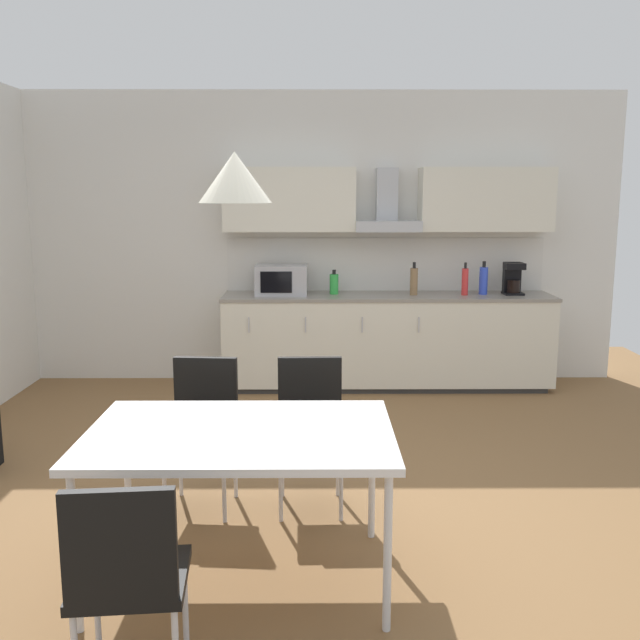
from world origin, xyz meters
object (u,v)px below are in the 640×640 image
object	(u,v)px
bottle_blue	(483,280)
chair_far_right	(310,417)
dining_table	(240,439)
chair_far_left	(203,417)
coffee_maker	(513,278)
pendant_lamp	(235,177)
chair_near_left	(127,569)
microwave	(281,280)
bottle_brown	(414,281)
bottle_green	(334,284)
bottle_red	(465,281)

from	to	relation	value
bottle_blue	chair_far_right	bearing A→B (deg)	-121.54
dining_table	chair_far_left	xyz separation A→B (m)	(-0.31, 0.86, -0.17)
bottle_blue	chair_far_left	world-z (taller)	bottle_blue
coffee_maker	pendant_lamp	world-z (taller)	pendant_lamp
bottle_blue	chair_near_left	distance (m)	4.92
coffee_maker	chair_near_left	size ratio (longest dim) A/B	0.34
microwave	bottle_brown	world-z (taller)	bottle_brown
bottle_green	pendant_lamp	size ratio (longest dim) A/B	0.72
dining_table	chair_far_right	world-z (taller)	chair_far_right
chair_far_right	pendant_lamp	size ratio (longest dim) A/B	2.72
pendant_lamp	bottle_blue	bearing A→B (deg)	61.02
bottle_brown	chair_near_left	bearing A→B (deg)	-110.18
microwave	dining_table	distance (m)	3.49
bottle_brown	microwave	bearing A→B (deg)	178.96
bottle_brown	coffee_maker	bearing A→B (deg)	2.97
coffee_maker	pendant_lamp	distance (m)	4.23
chair_far_left	coffee_maker	bearing A→B (deg)	46.27
bottle_red	dining_table	bearing A→B (deg)	-116.95
bottle_blue	bottle_red	distance (m)	0.19
bottle_blue	bottle_red	bearing A→B (deg)	-164.06
bottle_green	pendant_lamp	xyz separation A→B (m)	(-0.52, -3.52, 0.91)
bottle_blue	bottle_red	size ratio (longest dim) A/B	1.02
bottle_blue	bottle_green	xyz separation A→B (m)	(-1.41, 0.03, -0.04)
bottle_blue	chair_far_right	world-z (taller)	bottle_blue
bottle_green	chair_near_left	size ratio (longest dim) A/B	0.26
dining_table	bottle_blue	bearing A→B (deg)	61.02
chair_near_left	bottle_brown	bearing A→B (deg)	69.82
bottle_red	bottle_green	distance (m)	1.23
coffee_maker	pendant_lamp	bearing A→B (deg)	-122.29
bottle_blue	chair_near_left	bearing A→B (deg)	-117.31
chair_far_left	chair_near_left	world-z (taller)	same
chair_near_left	coffee_maker	bearing A→B (deg)	59.92
bottle_brown	dining_table	world-z (taller)	bottle_brown
coffee_maker	chair_far_left	distance (m)	3.69
chair_near_left	bottle_green	bearing A→B (deg)	79.17
chair_far_right	microwave	bearing A→B (deg)	96.31
microwave	dining_table	xyz separation A→B (m)	(-0.03, -3.47, -0.33)
bottle_red	dining_table	size ratio (longest dim) A/B	0.22
microwave	chair_near_left	distance (m)	4.37
bottle_brown	chair_far_right	bearing A→B (deg)	-110.19
bottle_red	pendant_lamp	distance (m)	3.95
bottle_blue	dining_table	distance (m)	4.00
chair_far_right	chair_far_left	bearing A→B (deg)	-179.98
bottle_blue	bottle_brown	size ratio (longest dim) A/B	1.02
bottle_brown	chair_far_left	world-z (taller)	bottle_brown
coffee_maker	bottle_brown	bearing A→B (deg)	-177.03
bottle_red	dining_table	distance (m)	3.87
bottle_brown	chair_near_left	size ratio (longest dim) A/B	0.35
chair_far_left	pendant_lamp	bearing A→B (deg)	-69.94
bottle_green	chair_near_left	bearing A→B (deg)	-100.83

